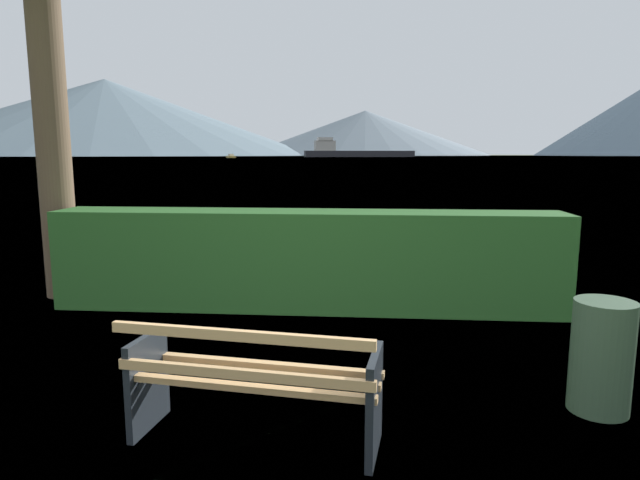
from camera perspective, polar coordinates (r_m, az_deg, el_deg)
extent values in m
plane|color=olive|center=(3.98, -6.56, -19.89)|extent=(1400.00, 1400.00, 0.00)
plane|color=#6B8EA3|center=(310.83, 4.66, 8.65)|extent=(620.00, 620.00, 0.00)
cube|color=tan|center=(3.62, -7.71, -15.04)|extent=(1.67, 0.29, 0.04)
cube|color=tan|center=(3.78, -6.68, -13.91)|extent=(1.67, 0.29, 0.04)
cube|color=tan|center=(3.95, -5.75, -12.87)|extent=(1.67, 0.29, 0.04)
cube|color=tan|center=(3.51, -8.18, -13.72)|extent=(1.67, 0.27, 0.06)
cube|color=tan|center=(3.37, -8.56, -9.85)|extent=(1.67, 0.27, 0.06)
cube|color=#1E2328|center=(4.13, -17.60, -13.98)|extent=(0.12, 0.51, 0.68)
cube|color=#1E2328|center=(3.65, 5.70, -16.74)|extent=(0.12, 0.51, 0.68)
cube|color=#285B23|center=(6.78, -1.38, -2.11)|extent=(6.24, 0.72, 1.22)
cylinder|color=brown|center=(8.07, -26.26, 10.68)|extent=(0.43, 0.43, 4.56)
cylinder|color=#385138|center=(4.65, 27.37, -10.77)|extent=(0.44, 0.44, 0.85)
cube|color=#232328|center=(313.68, 4.17, 8.98)|extent=(62.74, 22.25, 3.50)
cube|color=beige|center=(309.82, 0.51, 9.84)|extent=(12.60, 9.43, 5.60)
cube|color=silver|center=(309.90, 0.51, 10.52)|extent=(9.50, 9.39, 1.75)
cube|color=gold|center=(254.45, -9.30, 8.58)|extent=(6.22, 9.08, 0.88)
cube|color=silver|center=(254.44, -9.30, 8.78)|extent=(3.07, 3.67, 0.90)
cone|color=slate|center=(599.65, -21.44, 11.83)|extent=(420.57, 420.57, 75.19)
cone|color=gray|center=(608.41, 4.75, 11.09)|extent=(265.47, 265.47, 48.04)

